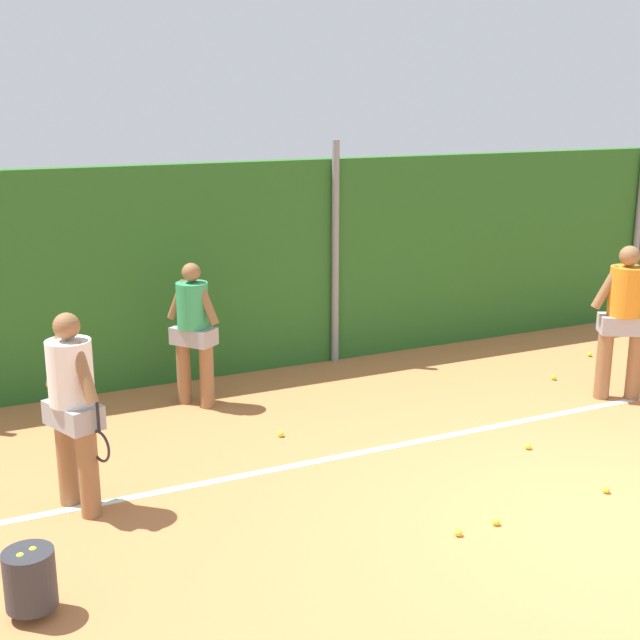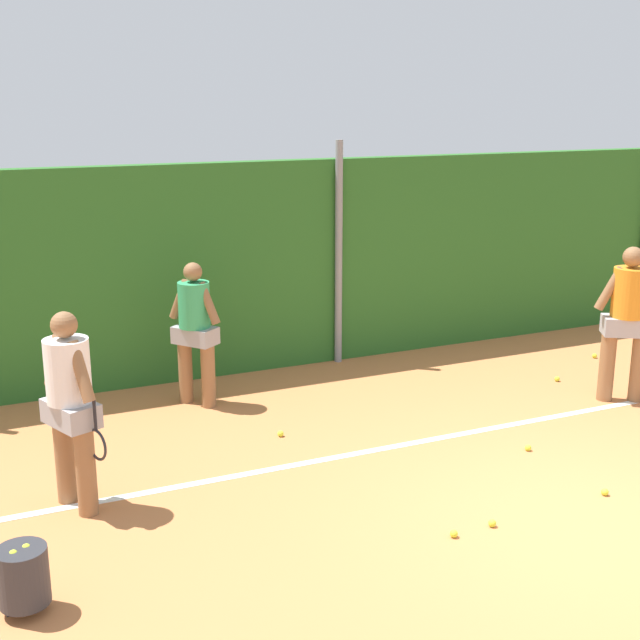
# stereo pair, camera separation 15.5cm
# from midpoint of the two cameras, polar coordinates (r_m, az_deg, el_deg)

# --- Properties ---
(ground_plane) EXTENTS (28.56, 28.56, 0.00)m
(ground_plane) POSITION_cam_midpoint_polar(r_m,az_deg,el_deg) (8.82, 10.73, -9.10)
(ground_plane) COLOR #C67542
(hedge_fence_backdrop) EXTENTS (18.57, 0.25, 2.74)m
(hedge_fence_backdrop) POSITION_cam_midpoint_polar(r_m,az_deg,el_deg) (11.48, 0.26, 3.99)
(hedge_fence_backdrop) COLOR #286023
(hedge_fence_backdrop) RESTS_ON ground_plane
(fence_post_center) EXTENTS (0.10, 0.10, 2.99)m
(fence_post_center) POSITION_cam_midpoint_polar(r_m,az_deg,el_deg) (11.30, 0.64, 4.46)
(fence_post_center) COLOR gray
(fence_post_center) RESTS_ON ground_plane
(fence_post_right) EXTENTS (0.10, 0.10, 2.99)m
(fence_post_right) POSITION_cam_midpoint_polar(r_m,az_deg,el_deg) (14.42, 20.31, 5.82)
(fence_post_right) COLOR gray
(fence_post_right) RESTS_ON ground_plane
(court_baseline_paint) EXTENTS (13.57, 0.10, 0.01)m
(court_baseline_paint) POSITION_cam_midpoint_polar(r_m,az_deg,el_deg) (9.31, 8.39, -7.65)
(court_baseline_paint) COLOR white
(court_baseline_paint) RESTS_ON ground_plane
(player_foreground_near) EXTENTS (0.48, 0.75, 1.80)m
(player_foreground_near) POSITION_cam_midpoint_polar(r_m,az_deg,el_deg) (7.60, -16.87, -5.32)
(player_foreground_near) COLOR #8C603D
(player_foreground_near) RESTS_ON ground_plane
(player_midcourt) EXTENTS (0.78, 0.55, 1.87)m
(player_midcourt) POSITION_cam_midpoint_polar(r_m,az_deg,el_deg) (10.57, 19.41, 0.35)
(player_midcourt) COLOR #8C603D
(player_midcourt) RESTS_ON ground_plane
(player_backcourt_far) EXTENTS (0.53, 0.60, 1.71)m
(player_backcourt_far) POSITION_cam_midpoint_polar(r_m,az_deg,el_deg) (9.89, -8.97, -0.44)
(player_backcourt_far) COLOR #8C603D
(player_backcourt_far) RESTS_ON ground_plane
(ball_hopper) EXTENTS (0.36, 0.36, 0.51)m
(ball_hopper) POSITION_cam_midpoint_polar(r_m,az_deg,el_deg) (6.51, -19.61, -16.07)
(ball_hopper) COLOR #2D2D33
(ball_hopper) RESTS_ON ground_plane
(tennis_ball_0) EXTENTS (0.07, 0.07, 0.07)m
(tennis_ball_0) POSITION_cam_midpoint_polar(r_m,az_deg,el_deg) (9.17, -3.14, -7.67)
(tennis_ball_0) COLOR #CCDB33
(tennis_ball_0) RESTS_ON ground_plane
(tennis_ball_2) EXTENTS (0.07, 0.07, 0.07)m
(tennis_ball_2) POSITION_cam_midpoint_polar(r_m,az_deg,el_deg) (9.09, 13.35, -8.27)
(tennis_ball_2) COLOR #CCDB33
(tennis_ball_2) RESTS_ON ground_plane
(tennis_ball_3) EXTENTS (0.07, 0.07, 0.07)m
(tennis_ball_3) POSITION_cam_midpoint_polar(r_m,az_deg,el_deg) (7.33, 8.69, -13.96)
(tennis_ball_3) COLOR #CCDB33
(tennis_ball_3) RESTS_ON ground_plane
(tennis_ball_4) EXTENTS (0.07, 0.07, 0.07)m
(tennis_ball_4) POSITION_cam_midpoint_polar(r_m,az_deg,el_deg) (8.35, 18.19, -10.81)
(tennis_ball_4) COLOR #CCDB33
(tennis_ball_4) RESTS_ON ground_plane
(tennis_ball_5) EXTENTS (0.07, 0.07, 0.07)m
(tennis_ball_5) POSITION_cam_midpoint_polar(r_m,az_deg,el_deg) (7.55, 11.18, -13.18)
(tennis_ball_5) COLOR #CCDB33
(tennis_ball_5) RESTS_ON ground_plane
(tennis_ball_6) EXTENTS (0.07, 0.07, 0.07)m
(tennis_ball_6) POSITION_cam_midpoint_polar(r_m,az_deg,el_deg) (11.29, 15.08, -3.76)
(tennis_ball_6) COLOR #CCDB33
(tennis_ball_6) RESTS_ON ground_plane
(tennis_ball_7) EXTENTS (0.07, 0.07, 0.07)m
(tennis_ball_7) POSITION_cam_midpoint_polar(r_m,az_deg,el_deg) (12.42, 17.36, -2.22)
(tennis_ball_7) COLOR #CCDB33
(tennis_ball_7) RESTS_ON ground_plane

